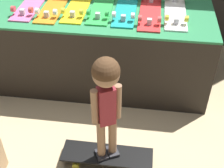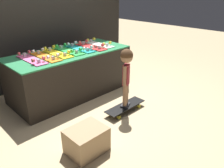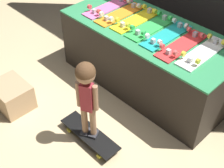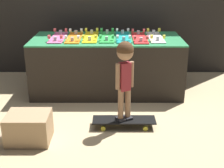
# 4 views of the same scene
# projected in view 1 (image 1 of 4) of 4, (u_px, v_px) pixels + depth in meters

# --- Properties ---
(ground_plane) EXTENTS (16.00, 16.00, 0.00)m
(ground_plane) POSITION_uv_depth(u_px,v_px,m) (93.00, 117.00, 2.82)
(ground_plane) COLOR tan
(display_rack) EXTENTS (2.03, 0.89, 0.76)m
(display_rack) POSITION_uv_depth(u_px,v_px,m) (102.00, 46.00, 3.06)
(display_rack) COLOR black
(display_rack) RESTS_ON ground_plane
(skateboard_pink_on_rack) EXTENTS (0.19, 0.67, 0.09)m
(skateboard_pink_on_rack) POSITION_uv_depth(u_px,v_px,m) (31.00, 4.00, 2.88)
(skateboard_pink_on_rack) COLOR pink
(skateboard_pink_on_rack) RESTS_ON display_rack
(skateboard_orange_on_rack) EXTENTS (0.19, 0.67, 0.09)m
(skateboard_orange_on_rack) POSITION_uv_depth(u_px,v_px,m) (54.00, 6.00, 2.85)
(skateboard_orange_on_rack) COLOR orange
(skateboard_orange_on_rack) RESTS_ON display_rack
(skateboard_yellow_on_rack) EXTENTS (0.19, 0.67, 0.09)m
(skateboard_yellow_on_rack) POSITION_uv_depth(u_px,v_px,m) (78.00, 5.00, 2.85)
(skateboard_yellow_on_rack) COLOR yellow
(skateboard_yellow_on_rack) RESTS_ON display_rack
(skateboard_green_on_rack) EXTENTS (0.19, 0.67, 0.09)m
(skateboard_green_on_rack) POSITION_uv_depth(u_px,v_px,m) (102.00, 7.00, 2.83)
(skateboard_green_on_rack) COLOR green
(skateboard_green_on_rack) RESTS_ON display_rack
(skateboard_teal_on_rack) EXTENTS (0.19, 0.67, 0.09)m
(skateboard_teal_on_rack) POSITION_uv_depth(u_px,v_px,m) (126.00, 9.00, 2.80)
(skateboard_teal_on_rack) COLOR teal
(skateboard_teal_on_rack) RESTS_ON display_rack
(skateboard_red_on_rack) EXTENTS (0.19, 0.67, 0.09)m
(skateboard_red_on_rack) POSITION_uv_depth(u_px,v_px,m) (150.00, 12.00, 2.74)
(skateboard_red_on_rack) COLOR red
(skateboard_red_on_rack) RESTS_ON display_rack
(skateboard_white_on_rack) EXTENTS (0.19, 0.67, 0.09)m
(skateboard_white_on_rack) POSITION_uv_depth(u_px,v_px,m) (175.00, 12.00, 2.75)
(skateboard_white_on_rack) COLOR white
(skateboard_white_on_rack) RESTS_ON display_rack
(skateboard_on_floor) EXTENTS (0.70, 0.20, 0.09)m
(skateboard_on_floor) POSITION_uv_depth(u_px,v_px,m) (107.00, 155.00, 2.39)
(skateboard_on_floor) COLOR black
(skateboard_on_floor) RESTS_ON ground_plane
(child) EXTENTS (0.20, 0.18, 0.88)m
(child) POSITION_uv_depth(u_px,v_px,m) (106.00, 93.00, 2.00)
(child) COLOR #2D2D33
(child) RESTS_ON skateboard_on_floor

